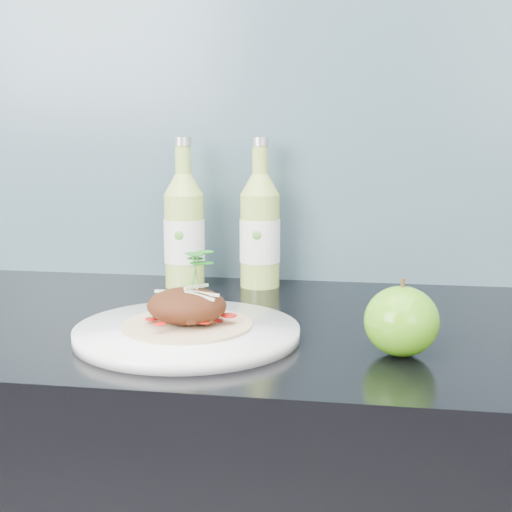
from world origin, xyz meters
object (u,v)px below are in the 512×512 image
Objects in this scene: green_apple at (401,321)px; cider_bottle_right at (260,231)px; dinner_plate at (187,332)px; cider_bottle_left at (184,231)px.

cider_bottle_right is (-0.23, 0.35, 0.05)m from green_apple.
green_apple is 0.42m from cider_bottle_right.
cider_bottle_left reaches higher than dinner_plate.
cider_bottle_left is at bearing 105.51° from dinner_plate.
green_apple is (0.27, -0.03, 0.03)m from dinner_plate.
dinner_plate is 0.34m from cider_bottle_right.
cider_bottle_left is (-0.35, 0.33, 0.05)m from green_apple.
cider_bottle_left is at bearing -176.67° from cider_bottle_right.
dinner_plate is 0.33m from cider_bottle_left.
cider_bottle_right is at bearing 16.64° from cider_bottle_left.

